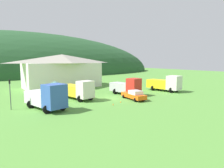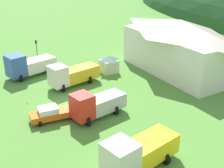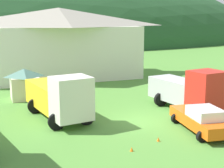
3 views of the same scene
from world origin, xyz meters
TOP-DOWN VIEW (x-y plane):
  - ground_plane at (0.00, 0.00)m, footprint 200.00×200.00m
  - depot_building at (-1.51, 18.87)m, footprint 19.17×9.09m
  - play_shed_cream at (-6.66, 9.55)m, footprint 2.53×2.54m
  - box_truck_blue at (-11.60, -1.59)m, footprint 4.31×7.71m
  - heavy_rig_striped at (-5.05, 2.57)m, footprint 3.91×7.57m
  - crane_truck_red at (4.63, 1.13)m, footprint 3.63×6.82m
  - flatbed_truck_yellow at (14.48, -0.13)m, footprint 4.12×7.71m
  - service_pickup_orange at (2.67, -3.21)m, footprint 2.70×5.50m
  - traffic_light_west at (-15.73, 1.25)m, footprint 0.20×0.32m
  - traffic_cone_near_pickup at (-2.66, -4.57)m, footprint 0.36×0.36m
  - traffic_cone_mid_row at (-0.61, -3.76)m, footprint 0.36×0.36m

SIDE VIEW (x-z plane):
  - ground_plane at x=0.00m, z-range 0.00..0.00m
  - traffic_cone_near_pickup at x=-2.66m, z-range -0.25..0.25m
  - traffic_cone_mid_row at x=-0.61m, z-range -0.25..0.25m
  - service_pickup_orange at x=2.67m, z-range 0.00..1.66m
  - play_shed_cream at x=-6.66m, z-range 0.04..2.74m
  - heavy_rig_striped at x=-5.05m, z-range -0.04..3.32m
  - crane_truck_red at x=4.63m, z-range -0.04..3.32m
  - flatbed_truck_yellow at x=14.48m, z-range -0.02..3.46m
  - box_truck_blue at x=-11.60m, z-range -0.08..3.60m
  - traffic_light_west at x=-15.73m, z-range 0.47..4.64m
  - depot_building at x=-1.51m, z-range 0.12..8.26m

